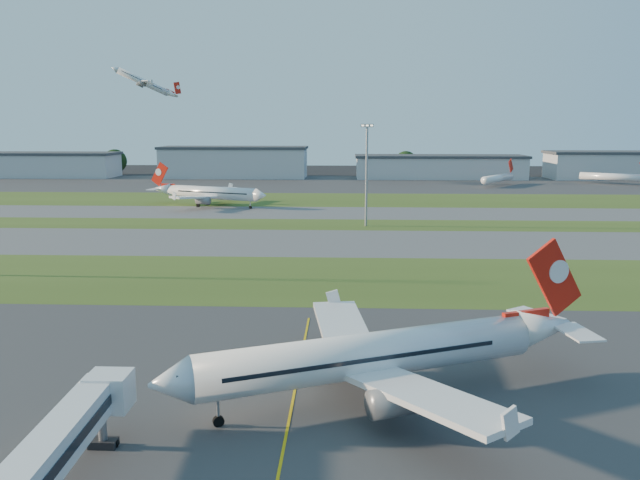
# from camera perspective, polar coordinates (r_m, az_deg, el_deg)

# --- Properties ---
(ground) EXTENTS (700.00, 700.00, 0.00)m
(ground) POSITION_cam_1_polar(r_m,az_deg,el_deg) (57.00, -8.13, -16.26)
(ground) COLOR black
(ground) RESTS_ON ground
(apron_near) EXTENTS (300.00, 70.00, 0.01)m
(apron_near) POSITION_cam_1_polar(r_m,az_deg,el_deg) (57.00, -8.13, -16.26)
(apron_near) COLOR #333335
(apron_near) RESTS_ON ground
(grass_strip_a) EXTENTS (300.00, 34.00, 0.01)m
(grass_strip_a) POSITION_cam_1_polar(r_m,az_deg,el_deg) (105.60, -3.03, -3.53)
(grass_strip_a) COLOR #384E1A
(grass_strip_a) RESTS_ON ground
(taxiway_a) EXTENTS (300.00, 32.00, 0.01)m
(taxiway_a) POSITION_cam_1_polar(r_m,az_deg,el_deg) (137.74, -1.74, -0.21)
(taxiway_a) COLOR #515154
(taxiway_a) RESTS_ON ground
(grass_strip_b) EXTENTS (300.00, 18.00, 0.01)m
(grass_strip_b) POSITION_cam_1_polar(r_m,az_deg,el_deg) (162.32, -1.11, 1.43)
(grass_strip_b) COLOR #384E1A
(grass_strip_b) RESTS_ON ground
(taxiway_b) EXTENTS (300.00, 26.00, 0.01)m
(taxiway_b) POSITION_cam_1_polar(r_m,az_deg,el_deg) (184.04, -0.69, 2.50)
(taxiway_b) COLOR #515154
(taxiway_b) RESTS_ON ground
(grass_strip_c) EXTENTS (300.00, 40.00, 0.01)m
(grass_strip_c) POSITION_cam_1_polar(r_m,az_deg,el_deg) (216.73, -0.22, 3.71)
(grass_strip_c) COLOR #384E1A
(grass_strip_c) RESTS_ON ground
(apron_far) EXTENTS (400.00, 80.00, 0.01)m
(apron_far) POSITION_cam_1_polar(r_m,az_deg,el_deg) (276.35, 0.35, 5.18)
(apron_far) COLOR #333335
(apron_far) RESTS_ON ground
(yellow_line) EXTENTS (0.25, 60.00, 0.02)m
(yellow_line) POSITION_cam_1_polar(r_m,az_deg,el_deg) (56.35, -2.91, -16.50)
(yellow_line) COLOR gold
(yellow_line) RESTS_ON ground
(jet_bridge) EXTENTS (4.20, 26.90, 6.20)m
(jet_bridge) POSITION_cam_1_polar(r_m,az_deg,el_deg) (45.37, -25.06, -18.93)
(jet_bridge) COLOR silver
(jet_bridge) RESTS_ON ground
(airliner_parked) EXTENTS (38.38, 32.61, 12.71)m
(airliner_parked) POSITION_cam_1_polar(r_m,az_deg,el_deg) (59.01, 4.88, -10.50)
(airliner_parked) COLOR white
(airliner_parked) RESTS_ON ground
(airliner_taxiing) EXTENTS (37.32, 31.60, 12.20)m
(airliner_taxiing) POSITION_cam_1_polar(r_m,az_deg,el_deg) (200.54, -9.92, 4.24)
(airliner_taxiing) COLOR white
(airliner_taxiing) RESTS_ON ground
(airliner_departing) EXTENTS (26.53, 22.62, 8.90)m
(airliner_departing) POSITION_cam_1_polar(r_m,az_deg,el_deg) (293.90, -15.82, 13.72)
(airliner_departing) COLOR white
(mini_jet_near) EXTENTS (18.76, 23.77, 9.48)m
(mini_jet_near) POSITION_cam_1_polar(r_m,az_deg,el_deg) (276.07, 15.96, 5.45)
(mini_jet_near) COLOR white
(mini_jet_near) RESTS_ON ground
(mini_jet_far) EXTENTS (25.18, 16.61, 9.48)m
(mini_jet_far) POSITION_cam_1_polar(r_m,az_deg,el_deg) (301.31, 25.14, 5.26)
(mini_jet_far) COLOR white
(mini_jet_far) RESTS_ON ground
(light_mast_centre) EXTENTS (3.20, 0.70, 25.80)m
(light_mast_centre) POSITION_cam_1_polar(r_m,az_deg,el_deg) (158.44, 4.28, 6.57)
(light_mast_centre) COLOR gray
(light_mast_centre) RESTS_ON ground
(hangar_far_west) EXTENTS (91.80, 23.00, 12.20)m
(hangar_far_west) POSITION_cam_1_polar(r_m,az_deg,el_deg) (344.89, -25.38, 6.25)
(hangar_far_west) COLOR #A7ABB0
(hangar_far_west) RESTS_ON ground
(hangar_west) EXTENTS (71.40, 23.00, 15.20)m
(hangar_west) POSITION_cam_1_polar(r_m,az_deg,el_deg) (310.40, -7.84, 7.08)
(hangar_west) COLOR #A7ABB0
(hangar_west) RESTS_ON ground
(hangar_east) EXTENTS (81.60, 23.00, 11.20)m
(hangar_east) POSITION_cam_1_polar(r_m,az_deg,el_deg) (308.96, 10.87, 6.60)
(hangar_east) COLOR #A7ABB0
(hangar_east) RESTS_ON ground
(tree_west) EXTENTS (12.10, 12.10, 13.20)m
(tree_west) POSITION_cam_1_polar(r_m,az_deg,el_deg) (342.19, -18.24, 6.88)
(tree_west) COLOR black
(tree_west) RESTS_ON ground
(tree_mid_west) EXTENTS (9.90, 9.90, 10.80)m
(tree_mid_west) POSITION_cam_1_polar(r_m,az_deg,el_deg) (318.01, -3.01, 6.91)
(tree_mid_west) COLOR black
(tree_mid_west) RESTS_ON ground
(tree_mid_east) EXTENTS (11.55, 11.55, 12.60)m
(tree_mid_east) POSITION_cam_1_polar(r_m,az_deg,el_deg) (320.96, 7.84, 7.04)
(tree_mid_east) COLOR black
(tree_mid_east) RESTS_ON ground
(tree_east) EXTENTS (10.45, 10.45, 11.40)m
(tree_east) POSITION_cam_1_polar(r_m,az_deg,el_deg) (334.54, 20.85, 6.48)
(tree_east) COLOR black
(tree_east) RESTS_ON ground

